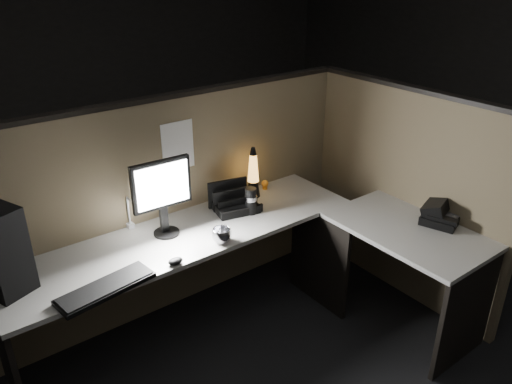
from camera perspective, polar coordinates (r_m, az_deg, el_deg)
floor at (r=3.26m, az=0.98°, el=-19.37°), size 6.00×6.00×0.00m
room_shell at (r=2.42m, az=1.26°, el=9.09°), size 6.00×6.00×6.00m
partition_back at (r=3.47m, az=-8.45°, el=-1.45°), size 2.66×0.06×1.50m
partition_right at (r=3.71m, az=16.48°, el=-0.41°), size 0.06×1.66×1.50m
desk at (r=3.14m, az=0.79°, el=-7.79°), size 2.60×1.60×0.73m
monitor at (r=3.05m, az=-10.69°, el=0.18°), size 0.38×0.16×0.49m
keyboard at (r=2.74m, az=-16.78°, el=-10.49°), size 0.53×0.24×0.02m
mouse at (r=2.86m, az=-9.19°, el=-7.81°), size 0.09×0.06×0.03m
clip_lamp at (r=3.17m, az=-13.90°, el=-2.29°), size 0.04×0.18×0.23m
organizer at (r=3.40m, az=-2.57°, el=-1.21°), size 0.33×0.30×0.21m
lava_lamp at (r=3.54m, az=-0.32°, el=1.82°), size 0.10×0.10×0.37m
travel_mug at (r=3.32m, az=-0.60°, el=-1.02°), size 0.08×0.08×0.18m
steel_mug at (r=3.01m, az=-3.93°, el=-5.00°), size 0.15×0.15×0.09m
figurine at (r=3.69m, az=1.03°, el=0.97°), size 0.05×0.05×0.05m
pinned_paper at (r=3.25m, az=-8.92°, el=5.21°), size 0.23×0.00×0.32m
desk_phone at (r=3.45m, az=20.23°, el=-2.30°), size 0.31×0.31×0.15m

